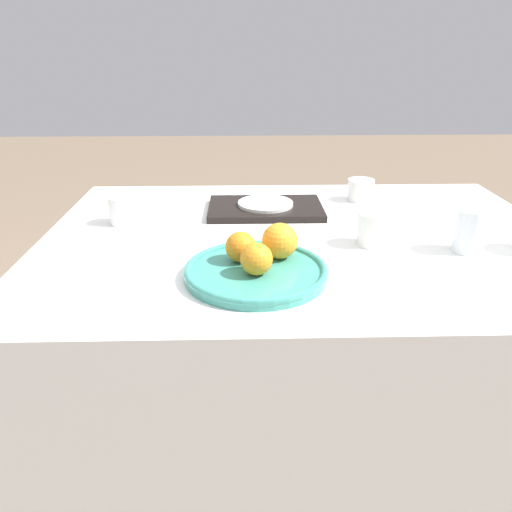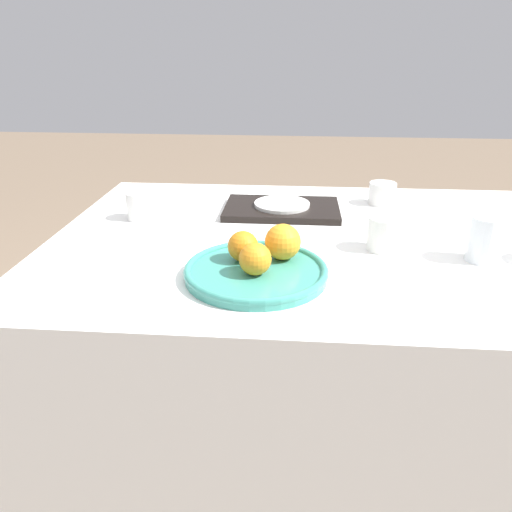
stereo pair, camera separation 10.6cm
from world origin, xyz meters
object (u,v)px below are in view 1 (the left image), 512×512
at_px(orange_1, 241,247).
at_px(side_plate, 265,204).
at_px(cup_0, 361,190).
at_px(cup_1, 373,229).
at_px(serving_tray, 265,208).
at_px(cup_3, 122,210).
at_px(water_glass, 469,231).
at_px(orange_2, 256,259).
at_px(fruit_platter, 256,271).
at_px(orange_0, 280,241).

height_order(orange_1, side_plate, orange_1).
relative_size(cup_0, cup_1, 1.01).
bearing_deg(serving_tray, cup_3, -166.91).
height_order(water_glass, serving_tray, water_glass).
bearing_deg(side_plate, cup_3, -166.91).
height_order(orange_1, serving_tray, orange_1).
xyz_separation_m(orange_2, cup_3, (-0.37, 0.38, -0.01)).
bearing_deg(water_glass, orange_1, -171.02).
bearing_deg(water_glass, cup_0, 111.13).
xyz_separation_m(orange_1, cup_1, (0.33, 0.14, -0.01)).
relative_size(fruit_platter, cup_1, 3.79).
relative_size(orange_1, cup_0, 0.82).
distance_m(orange_2, side_plate, 0.48).
bearing_deg(orange_0, side_plate, 92.12).
distance_m(fruit_platter, cup_0, 0.66).
distance_m(orange_2, cup_1, 0.36).
distance_m(orange_2, cup_0, 0.68).
relative_size(fruit_platter, orange_2, 4.53).
bearing_deg(orange_2, orange_0, 57.58).
bearing_deg(orange_2, orange_1, 115.53).
relative_size(orange_2, cup_3, 0.88).
bearing_deg(cup_3, orange_2, -46.23).
xyz_separation_m(serving_tray, cup_1, (0.26, -0.27, 0.03)).
height_order(orange_1, water_glass, water_glass).
distance_m(orange_1, cup_1, 0.36).
height_order(fruit_platter, orange_1, orange_1).
height_order(orange_0, side_plate, orange_0).
height_order(orange_1, orange_2, same).
bearing_deg(water_glass, fruit_platter, -165.62).
height_order(cup_1, cup_3, cup_1).
distance_m(orange_0, orange_1, 0.09).
bearing_deg(serving_tray, cup_1, -46.59).
height_order(orange_2, cup_0, orange_2).
xyz_separation_m(fruit_platter, water_glass, (0.52, 0.13, 0.04)).
bearing_deg(cup_0, side_plate, -160.69).
bearing_deg(serving_tray, side_plate, 0.00).
bearing_deg(orange_2, cup_1, 34.66).
xyz_separation_m(side_plate, cup_3, (-0.41, -0.09, 0.01)).
relative_size(side_plate, cup_1, 2.00).
height_order(water_glass, cup_0, water_glass).
bearing_deg(fruit_platter, cup_1, 31.45).
distance_m(fruit_platter, orange_1, 0.07).
xyz_separation_m(orange_2, water_glass, (0.52, 0.16, 0.00)).
bearing_deg(orange_1, cup_1, 22.43).
xyz_separation_m(orange_1, cup_0, (0.38, 0.52, -0.02)).
xyz_separation_m(orange_0, orange_1, (-0.09, -0.02, -0.01)).
height_order(serving_tray, cup_3, cup_3).
height_order(side_plate, cup_0, cup_0).
height_order(serving_tray, side_plate, side_plate).
bearing_deg(cup_1, orange_0, -153.84).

